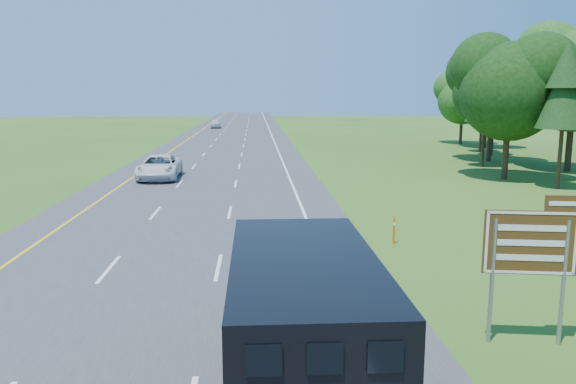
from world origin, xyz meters
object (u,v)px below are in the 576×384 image
(white_suv, at_px, (159,167))
(exit_sign, at_px, (532,249))
(far_car, at_px, (216,124))
(horse_truck, at_px, (301,331))

(white_suv, distance_m, exit_sign, 29.83)
(white_suv, bearing_deg, exit_sign, -65.90)
(white_suv, bearing_deg, far_car, 88.40)
(horse_truck, relative_size, exit_sign, 2.07)
(white_suv, relative_size, far_car, 1.34)
(horse_truck, height_order, exit_sign, exit_sign)
(white_suv, height_order, exit_sign, exit_sign)
(horse_truck, xyz_separation_m, white_suv, (-7.37, 29.84, -0.94))
(far_car, height_order, exit_sign, exit_sign)
(white_suv, bearing_deg, horse_truck, -77.81)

